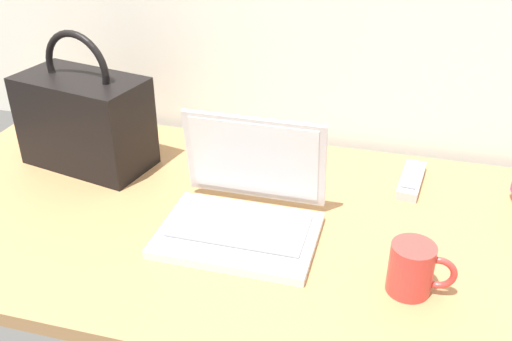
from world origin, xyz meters
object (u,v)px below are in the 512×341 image
at_px(handbag, 85,119).
at_px(remote_control_near, 411,180).
at_px(coffee_mug, 413,268).
at_px(laptop, 244,208).

bearing_deg(handbag, remote_control_near, 7.41).
bearing_deg(coffee_mug, laptop, 162.08).
height_order(coffee_mug, handbag, handbag).
bearing_deg(laptop, coffee_mug, -17.92).
xyz_separation_m(remote_control_near, handbag, (-0.77, -0.10, 0.10)).
distance_m(coffee_mug, handbag, 0.83).
relative_size(laptop, handbag, 0.94).
distance_m(laptop, coffee_mug, 0.35).
distance_m(coffee_mug, remote_control_near, 0.38).
bearing_deg(remote_control_near, handbag, -172.59).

